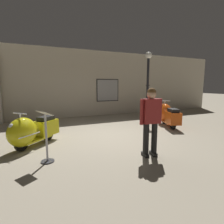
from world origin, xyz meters
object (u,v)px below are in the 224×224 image
(info_stanchion, at_px, (47,141))
(scooter_0, at_px, (31,131))
(lamppost, at_px, (148,83))
(visitor_0, at_px, (151,117))
(scooter_1, at_px, (167,114))

(info_stanchion, bearing_deg, scooter_0, 105.65)
(info_stanchion, bearing_deg, lamppost, 32.53)
(scooter_0, bearing_deg, info_stanchion, 61.65)
(lamppost, relative_size, info_stanchion, 2.75)
(lamppost, distance_m, visitor_0, 4.35)
(scooter_1, bearing_deg, scooter_0, 117.19)
(scooter_1, distance_m, visitor_0, 3.50)
(visitor_0, bearing_deg, info_stanchion, 82.32)
(info_stanchion, bearing_deg, scooter_1, 20.16)
(scooter_0, distance_m, visitor_0, 3.12)
(lamppost, bearing_deg, scooter_1, -82.29)
(visitor_0, xyz_separation_m, info_stanchion, (-2.20, 0.62, -0.45))
(scooter_0, relative_size, visitor_0, 0.91)
(scooter_1, relative_size, lamppost, 0.55)
(visitor_0, relative_size, info_stanchion, 1.41)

